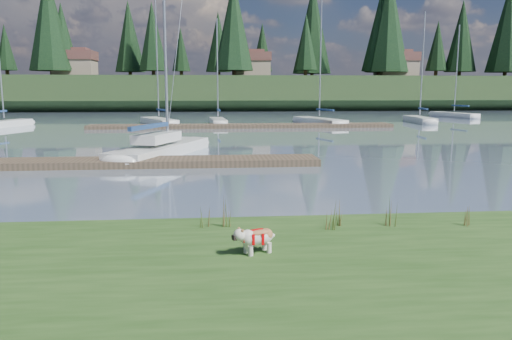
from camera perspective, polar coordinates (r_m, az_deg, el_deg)
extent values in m
plane|color=#7B8FA8|center=(42.92, -4.25, 4.83)|extent=(200.00, 200.00, 0.00)
cube|color=#30531F|center=(7.50, 0.47, -15.37)|extent=(60.00, 9.00, 0.35)
cube|color=#1E3218|center=(85.79, -4.75, 8.70)|extent=(200.00, 20.00, 5.00)
cylinder|color=silver|center=(9.02, -0.62, -9.21)|extent=(0.09, 0.09, 0.19)
cylinder|color=silver|center=(9.18, -1.15, -8.88)|extent=(0.09, 0.09, 0.19)
cylinder|color=silver|center=(9.19, 1.51, -8.87)|extent=(0.09, 0.09, 0.19)
cylinder|color=silver|center=(9.34, 0.95, -8.55)|extent=(0.09, 0.09, 0.19)
ellipsoid|color=silver|center=(9.12, 0.23, -7.69)|extent=(0.69, 0.52, 0.29)
ellipsoid|color=#AA6C3F|center=(9.10, 0.23, -7.12)|extent=(0.51, 0.43, 0.10)
ellipsoid|color=silver|center=(8.94, -1.93, -7.43)|extent=(0.29, 0.29, 0.22)
cube|color=black|center=(8.91, -2.48, -7.73)|extent=(0.10, 0.13, 0.08)
cube|color=silver|center=(25.33, -10.73, 2.11)|extent=(4.60, 8.21, 0.70)
ellipsoid|color=silver|center=(28.98, -7.18, 3.09)|extent=(2.43, 2.69, 0.70)
cylinder|color=silver|center=(26.06, -10.45, 17.11)|extent=(0.14, 0.14, 12.25)
cube|color=navy|center=(24.14, -12.09, 4.90)|extent=(1.50, 3.50, 0.20)
cube|color=silver|center=(24.84, -11.26, 3.65)|extent=(2.25, 3.21, 0.45)
cube|color=#4C3D2C|center=(22.26, -13.69, 0.86)|extent=(16.00, 2.00, 0.30)
cube|color=#4C3D2C|center=(42.99, -1.57, 5.05)|extent=(26.00, 2.20, 0.30)
cube|color=silver|center=(48.87, -26.80, 4.66)|extent=(3.16, 5.84, 0.70)
ellipsoid|color=silver|center=(51.05, -24.69, 4.96)|extent=(1.71, 1.89, 0.70)
cylinder|color=silver|center=(48.80, -27.23, 10.42)|extent=(0.12, 0.12, 8.69)
cube|color=silver|center=(47.78, -11.03, 5.40)|extent=(4.19, 6.96, 0.70)
ellipsoid|color=silver|center=(51.08, -12.21, 5.60)|extent=(2.13, 2.33, 0.70)
cylinder|color=silver|center=(47.77, -11.25, 12.56)|extent=(0.12, 0.12, 10.79)
cube|color=navy|center=(46.83, -10.72, 6.78)|extent=(1.28, 2.60, 0.20)
cube|color=silver|center=(46.69, -4.36, 5.45)|extent=(1.64, 5.64, 0.70)
ellipsoid|color=silver|center=(49.47, -4.62, 5.66)|extent=(1.32, 1.60, 0.70)
cylinder|color=silver|center=(46.63, -4.43, 11.55)|extent=(0.12, 0.12, 8.77)
cube|color=navy|center=(45.87, -4.30, 6.86)|extent=(0.35, 2.22, 0.20)
cube|color=silver|center=(47.61, 7.24, 5.48)|extent=(3.89, 7.64, 0.70)
ellipsoid|color=silver|center=(50.88, 5.13, 5.75)|extent=(2.17, 2.44, 0.70)
cylinder|color=silver|center=(47.63, 7.39, 13.10)|extent=(0.12, 0.12, 11.50)
cube|color=navy|center=(46.67, 7.89, 6.84)|extent=(1.09, 2.90, 0.20)
cube|color=silver|center=(52.08, 18.18, 5.41)|extent=(2.05, 6.48, 0.70)
ellipsoid|color=silver|center=(55.11, 17.18, 5.65)|extent=(1.55, 1.86, 0.70)
cylinder|color=silver|center=(52.04, 18.49, 11.45)|extent=(0.12, 0.12, 9.82)
cube|color=navy|center=(51.20, 18.55, 6.66)|extent=(0.44, 2.54, 0.20)
cube|color=silver|center=(62.77, 21.68, 5.80)|extent=(3.26, 6.63, 0.70)
ellipsoid|color=silver|center=(65.16, 19.72, 6.01)|extent=(1.86, 2.10, 0.70)
cylinder|color=silver|center=(62.74, 21.98, 10.73)|extent=(0.12, 0.12, 9.67)
cube|color=navy|center=(62.08, 22.31, 6.82)|extent=(0.93, 2.53, 0.20)
cone|color=#475B23|center=(10.84, -3.69, -4.91)|extent=(0.03, 0.03, 0.60)
cone|color=brown|center=(10.79, -3.09, -5.30)|extent=(0.03, 0.03, 0.48)
cone|color=#475B23|center=(10.86, -3.38, -4.72)|extent=(0.03, 0.03, 0.66)
cone|color=brown|center=(10.84, -2.94, -5.40)|extent=(0.03, 0.03, 0.42)
cone|color=#475B23|center=(10.77, -3.57, -5.17)|extent=(0.03, 0.03, 0.54)
cone|color=#475B23|center=(11.00, 8.92, -4.98)|extent=(0.03, 0.03, 0.54)
cone|color=brown|center=(10.97, 9.56, -5.32)|extent=(0.03, 0.03, 0.43)
cone|color=#475B23|center=(11.03, 9.18, -4.79)|extent=(0.03, 0.03, 0.59)
cone|color=brown|center=(11.02, 9.65, -5.39)|extent=(0.03, 0.03, 0.37)
cone|color=#475B23|center=(10.93, 9.12, -5.21)|extent=(0.03, 0.03, 0.48)
cone|color=#475B23|center=(11.25, 14.90, -4.74)|extent=(0.03, 0.03, 0.58)
cone|color=brown|center=(11.24, 15.54, -5.09)|extent=(0.03, 0.03, 0.46)
cone|color=#475B23|center=(11.30, 15.14, -4.55)|extent=(0.03, 0.03, 0.64)
cone|color=brown|center=(11.30, 15.61, -5.17)|extent=(0.03, 0.03, 0.40)
cone|color=#475B23|center=(11.20, 15.13, -4.98)|extent=(0.03, 0.03, 0.52)
cone|color=#475B23|center=(10.87, -6.09, -5.31)|extent=(0.03, 0.03, 0.45)
cone|color=brown|center=(10.81, -5.50, -5.62)|extent=(0.03, 0.03, 0.36)
cone|color=#475B23|center=(10.89, -5.77, -5.15)|extent=(0.03, 0.03, 0.50)
cone|color=brown|center=(10.86, -5.34, -5.68)|extent=(0.03, 0.03, 0.32)
cone|color=#475B23|center=(10.80, -5.98, -5.53)|extent=(0.03, 0.03, 0.41)
cone|color=#475B23|center=(10.76, 8.17, -5.67)|extent=(0.03, 0.03, 0.40)
cone|color=brown|center=(10.73, 8.83, -5.95)|extent=(0.03, 0.03, 0.32)
cone|color=#475B23|center=(10.79, 8.45, -5.51)|extent=(0.03, 0.03, 0.44)
cone|color=brown|center=(10.78, 8.93, -5.99)|extent=(0.03, 0.03, 0.28)
cone|color=#475B23|center=(10.69, 8.37, -5.88)|extent=(0.03, 0.03, 0.36)
cone|color=#475B23|center=(11.83, 22.89, -4.82)|extent=(0.03, 0.03, 0.45)
cone|color=brown|center=(11.83, 23.51, -5.08)|extent=(0.03, 0.03, 0.36)
cone|color=#475B23|center=(11.87, 23.09, -4.66)|extent=(0.03, 0.03, 0.49)
cone|color=brown|center=(11.88, 23.54, -5.13)|extent=(0.03, 0.03, 0.31)
cone|color=#475B23|center=(11.77, 23.15, -5.01)|extent=(0.03, 0.03, 0.40)
cube|color=#33281C|center=(11.66, -1.66, -6.83)|extent=(60.00, 0.50, 0.14)
cylinder|color=#382619|center=(84.41, -22.27, 10.35)|extent=(0.60, 0.60, 1.80)
cone|color=black|center=(84.99, -22.60, 15.50)|extent=(6.60, 6.60, 15.00)
cylinder|color=#382619|center=(85.34, -11.63, 10.82)|extent=(0.60, 0.60, 1.80)
cone|color=black|center=(85.72, -11.76, 14.73)|extent=(4.84, 4.84, 11.00)
cylinder|color=#382619|center=(78.91, -2.52, 11.14)|extent=(0.60, 0.60, 1.80)
cone|color=black|center=(79.48, -2.56, 16.34)|extent=(6.16, 6.16, 14.00)
cylinder|color=#382619|center=(84.30, 5.68, 10.98)|extent=(0.60, 0.60, 1.80)
cone|color=black|center=(84.59, 5.73, 14.34)|extent=(3.96, 3.96, 9.00)
cylinder|color=#382619|center=(85.76, 14.65, 10.70)|extent=(0.60, 0.60, 1.80)
cone|color=black|center=(86.39, 14.88, 16.08)|extent=(7.04, 7.04, 16.00)
cylinder|color=#382619|center=(94.06, 22.20, 10.17)|extent=(0.60, 0.60, 1.80)
cone|color=black|center=(94.45, 22.44, 13.99)|extent=(5.28, 5.28, 12.00)
cube|color=gray|center=(85.55, -19.95, 10.79)|extent=(6.00, 5.00, 2.80)
cube|color=brown|center=(85.65, -20.02, 12.20)|extent=(6.30, 5.30, 1.40)
cube|color=brown|center=(85.70, -20.05, 12.73)|extent=(4.20, 3.60, 0.70)
cube|color=gray|center=(84.11, -0.60, 11.37)|extent=(6.00, 5.00, 2.80)
cube|color=brown|center=(84.21, -0.61, 12.80)|extent=(6.30, 5.30, 1.40)
cube|color=brown|center=(84.27, -0.61, 13.34)|extent=(4.20, 3.60, 0.70)
cube|color=gray|center=(87.40, 15.70, 10.96)|extent=(6.00, 5.00, 2.80)
cube|color=brown|center=(87.50, 15.76, 12.33)|extent=(6.30, 5.30, 1.40)
cube|color=brown|center=(87.55, 15.78, 12.85)|extent=(4.20, 3.60, 0.70)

